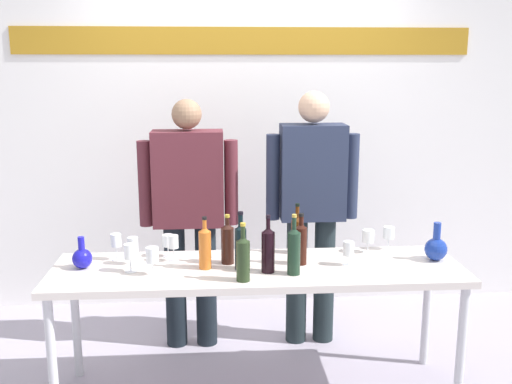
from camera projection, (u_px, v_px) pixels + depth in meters
back_wall at (245, 115)px, 4.55m from camera, size 4.87×0.11×3.00m
display_table at (258, 277)px, 3.31m from camera, size 2.30×0.63×0.78m
decanter_blue_left at (82, 258)px, 3.26m from camera, size 0.11×0.11×0.18m
decanter_blue_right at (436, 248)px, 3.40m from camera, size 0.13×0.13×0.22m
presenter_left at (189, 208)px, 3.86m from camera, size 0.65×0.22×1.67m
presenter_right at (312, 202)px, 3.91m from camera, size 0.61×0.22×1.72m
wine_bottle_0 at (205, 247)px, 3.25m from camera, size 0.07×0.07×0.30m
wine_bottle_1 at (301, 242)px, 3.32m from camera, size 0.07×0.07×0.30m
wine_bottle_2 at (294, 250)px, 3.16m from camera, size 0.07×0.07×0.33m
wine_bottle_3 at (227, 242)px, 3.33m from camera, size 0.07×0.07×0.29m
wine_bottle_4 at (297, 233)px, 3.52m from camera, size 0.07×0.07×0.30m
wine_bottle_5 at (268, 249)px, 3.19m from camera, size 0.07×0.07×0.32m
wine_bottle_6 at (243, 257)px, 3.06m from camera, size 0.07×0.07×0.31m
wine_bottle_7 at (241, 245)px, 3.24m from camera, size 0.06×0.06×0.33m
wine_glass_left_0 at (133, 245)px, 3.31m from camera, size 0.06×0.06×0.16m
wine_glass_left_1 at (130, 252)px, 3.20m from camera, size 0.07×0.07×0.16m
wine_glass_left_2 at (168, 241)px, 3.45m from camera, size 0.07×0.07×0.13m
wine_glass_left_3 at (174, 243)px, 3.37m from camera, size 0.06×0.06×0.15m
wine_glass_left_4 at (152, 255)px, 3.15m from camera, size 0.07×0.07×0.15m
wine_glass_left_5 at (116, 241)px, 3.39m from camera, size 0.06×0.06×0.16m
wine_glass_right_0 at (368, 237)px, 3.53m from camera, size 0.07×0.07×0.14m
wine_glass_right_1 at (349, 249)px, 3.30m from camera, size 0.06×0.06×0.14m
wine_glass_right_2 at (389, 233)px, 3.59m from camera, size 0.07×0.07×0.14m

